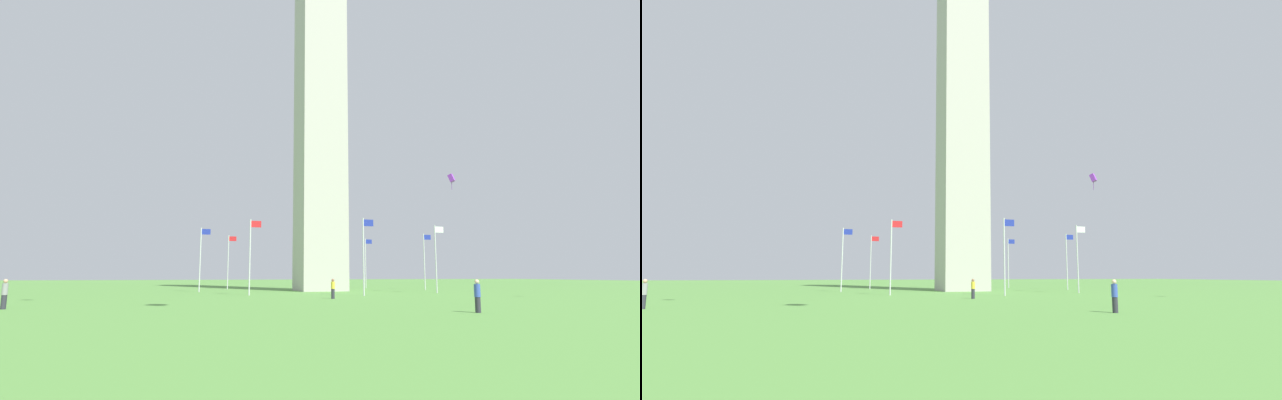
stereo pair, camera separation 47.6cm
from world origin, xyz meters
The scene contains 14 objects.
ground_plane centered at (0.00, 0.00, 0.00)m, with size 260.00×260.00×0.00m, color #548C3D.
obelisk_monument centered at (0.00, 0.00, 25.29)m, with size 5.56×5.56×50.58m.
flagpole_n centered at (14.32, 0.00, 4.02)m, with size 1.12×0.14×7.28m.
flagpole_ne centered at (10.14, 10.08, 4.02)m, with size 1.12×0.14×7.28m.
flagpole_e centered at (0.07, 14.25, 4.02)m, with size 1.12×0.14×7.28m.
flagpole_se centered at (-10.01, 10.08, 4.02)m, with size 1.12×0.14×7.28m.
flagpole_s centered at (-14.19, 0.00, 4.02)m, with size 1.12×0.14×7.28m.
flagpole_sw centered at (-10.01, -10.08, 4.02)m, with size 1.12×0.14×7.28m.
flagpole_w centered at (0.07, -14.25, 4.02)m, with size 1.12×0.14×7.28m.
flagpole_nw centered at (10.14, -10.08, 4.02)m, with size 1.12×0.14×7.28m.
person_yellow_shirt centered at (-4.44, -18.50, 0.80)m, with size 0.32×0.32×1.62m.
person_gray_shirt centered at (-26.19, -24.45, 0.85)m, with size 0.32×0.32×1.71m.
person_blue_shirt centered at (-1.71, -34.33, 0.85)m, with size 0.32×0.32×1.71m.
kite_purple_box centered at (11.64, -11.34, 12.40)m, with size 0.85×0.89×1.81m.
Camera 2 is at (-16.39, -56.35, 1.96)m, focal length 26.77 mm.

